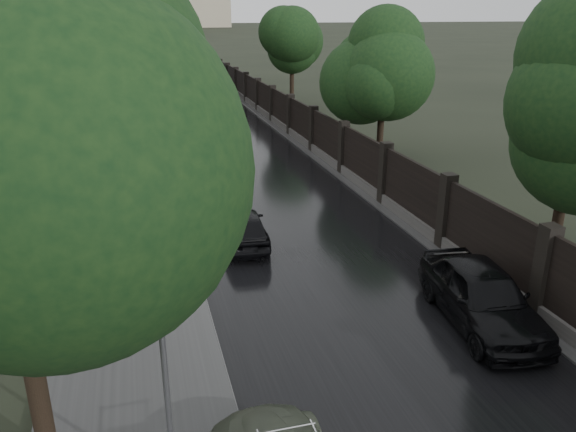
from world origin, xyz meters
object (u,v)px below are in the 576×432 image
at_px(traffic_light, 157,118).
at_px(hatchback_left, 243,227).
at_px(lamp_post, 165,366).
at_px(car_right_near, 482,296).
at_px(tree_left_far, 85,58).
at_px(tree_right_c, 292,49).
at_px(tree_right_b, 384,69).

height_order(traffic_light, hatchback_left, traffic_light).
distance_m(lamp_post, car_right_near, 9.27).
distance_m(tree_left_far, traffic_light, 6.84).
height_order(traffic_light, car_right_near, traffic_light).
height_order(tree_right_c, car_right_near, tree_right_c).
distance_m(lamp_post, hatchback_left, 11.36).
height_order(tree_right_c, hatchback_left, tree_right_c).
bearing_deg(lamp_post, tree_left_far, 95.21).
bearing_deg(traffic_light, hatchback_left, -80.37).
distance_m(tree_left_far, tree_right_c, 18.45).
height_order(tree_right_c, lamp_post, tree_right_c).
bearing_deg(tree_right_b, car_right_near, -105.25).
distance_m(traffic_light, car_right_near, 21.15).
bearing_deg(hatchback_left, car_right_near, 129.33).
relative_size(lamp_post, car_right_near, 1.05).
bearing_deg(traffic_light, tree_left_far, 126.47).
bearing_deg(hatchback_left, tree_right_c, -105.44).
bearing_deg(tree_left_far, car_right_near, -66.28).
bearing_deg(lamp_post, traffic_light, 87.32).
bearing_deg(hatchback_left, lamp_post, 76.63).
distance_m(tree_right_c, car_right_near, 35.37).
bearing_deg(traffic_light, tree_right_c, 51.82).
distance_m(tree_right_c, hatchback_left, 29.74).
bearing_deg(traffic_light, tree_right_b, -14.24).
height_order(tree_right_c, traffic_light, tree_right_c).
relative_size(tree_right_b, traffic_light, 1.75).
distance_m(tree_right_b, hatchback_left, 14.40).
xyz_separation_m(tree_right_b, traffic_light, (-11.80, 2.99, -2.55)).
xyz_separation_m(traffic_light, car_right_near, (7.21, -19.83, -1.57)).
height_order(hatchback_left, car_right_near, car_right_near).
xyz_separation_m(tree_left_far, hatchback_left, (5.87, -17.81, -4.57)).
bearing_deg(tree_right_b, traffic_light, 165.76).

